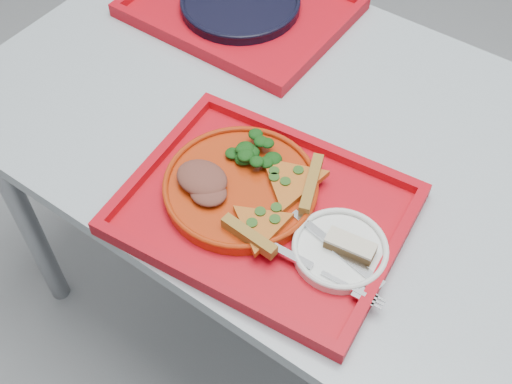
# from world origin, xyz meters

# --- Properties ---
(ground) EXTENTS (10.00, 10.00, 0.00)m
(ground) POSITION_xyz_m (0.00, 0.00, 0.00)
(ground) COLOR gray
(ground) RESTS_ON ground
(table) EXTENTS (1.60, 0.80, 0.75)m
(table) POSITION_xyz_m (0.00, 0.00, 0.68)
(table) COLOR #98A2AB
(table) RESTS_ON ground
(tray_main) EXTENTS (0.48, 0.39, 0.01)m
(tray_main) POSITION_xyz_m (-0.10, -0.21, 0.76)
(tray_main) COLOR red
(tray_main) RESTS_ON table
(tray_far) EXTENTS (0.45, 0.35, 0.01)m
(tray_far) POSITION_xyz_m (-0.46, 0.21, 0.76)
(tray_far) COLOR red
(tray_far) RESTS_ON table
(dinner_plate) EXTENTS (0.26, 0.26, 0.02)m
(dinner_plate) POSITION_xyz_m (-0.15, -0.20, 0.77)
(dinner_plate) COLOR #AC2C0B
(dinner_plate) RESTS_ON tray_main
(side_plate) EXTENTS (0.15, 0.15, 0.01)m
(side_plate) POSITION_xyz_m (0.05, -0.21, 0.77)
(side_plate) COLOR white
(side_plate) RESTS_ON tray_main
(navy_plate) EXTENTS (0.26, 0.26, 0.02)m
(navy_plate) POSITION_xyz_m (-0.46, 0.21, 0.77)
(navy_plate) COLOR black
(navy_plate) RESTS_ON tray_far
(pizza_slice_a) EXTENTS (0.11, 0.12, 0.02)m
(pizza_slice_a) POSITION_xyz_m (-0.08, -0.25, 0.79)
(pizza_slice_a) COLOR orange
(pizza_slice_a) RESTS_ON dinner_plate
(pizza_slice_b) EXTENTS (0.17, 0.16, 0.02)m
(pizza_slice_b) POSITION_xyz_m (-0.09, -0.15, 0.79)
(pizza_slice_b) COLOR orange
(pizza_slice_b) RESTS_ON dinner_plate
(salad_heap) EXTENTS (0.08, 0.07, 0.04)m
(salad_heap) POSITION_xyz_m (-0.17, -0.14, 0.80)
(salad_heap) COLOR black
(salad_heap) RESTS_ON dinner_plate
(meat_portion) EXTENTS (0.09, 0.07, 0.03)m
(meat_portion) POSITION_xyz_m (-0.21, -0.23, 0.79)
(meat_portion) COLOR brown
(meat_portion) RESTS_ON dinner_plate
(dessert_bar) EXTENTS (0.08, 0.04, 0.02)m
(dessert_bar) POSITION_xyz_m (0.06, -0.20, 0.79)
(dessert_bar) COLOR #493118
(dessert_bar) RESTS_ON side_plate
(knife) EXTENTS (0.18, 0.05, 0.01)m
(knife) POSITION_xyz_m (0.04, -0.21, 0.78)
(knife) COLOR silver
(knife) RESTS_ON side_plate
(fork) EXTENTS (0.19, 0.03, 0.01)m
(fork) POSITION_xyz_m (0.04, -0.26, 0.78)
(fork) COLOR silver
(fork) RESTS_ON side_plate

